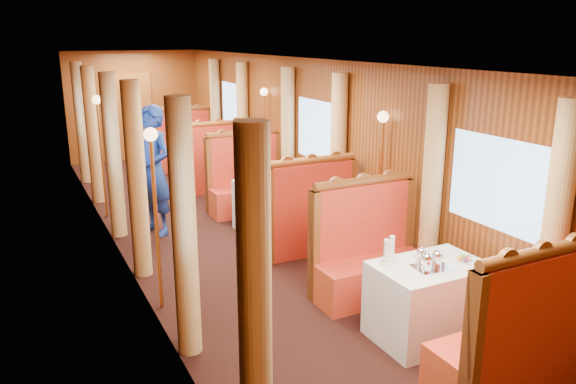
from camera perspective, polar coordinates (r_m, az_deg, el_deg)
floor at (r=8.23m, az=-6.22°, el=-4.55°), size 3.00×12.00×0.01m
ceiling at (r=7.74m, az=-6.77°, el=13.11°), size 3.00×12.00×0.01m
wall_far at (r=13.62m, az=-15.36°, el=8.42°), size 3.00×0.01×2.50m
wall_left at (r=7.52m, az=-17.27°, el=2.83°), size 0.01×12.00×2.50m
wall_right at (r=8.51m, az=3.06°, el=4.93°), size 0.01×12.00×2.50m
doorway_far at (r=13.62m, az=-15.26°, el=7.37°), size 0.80×0.04×2.00m
table_near at (r=5.63m, az=14.09°, el=-10.68°), size 1.05×0.72×0.75m
banquette_near_fwd at (r=4.98m, az=21.90°, el=-14.42°), size 1.30×0.55×1.34m
banquette_near_aft at (r=6.33m, az=8.16°, el=-6.82°), size 1.30×0.55×1.34m
table_mid at (r=8.38m, az=-1.49°, el=-1.38°), size 1.05×0.72×0.75m
banquette_mid_fwd at (r=7.51m, az=1.80°, el=-3.04°), size 1.30×0.55×1.34m
banquette_mid_aft at (r=9.26m, az=-4.16°, el=0.55°), size 1.30×0.55×1.34m
table_far at (r=11.55m, az=-8.89°, el=3.18°), size 1.05×0.72×0.75m
banquette_far_fwd at (r=10.60m, az=-7.21°, el=2.40°), size 1.30×0.55×1.34m
banquette_far_aft at (r=12.49m, az=-10.33°, el=4.27°), size 1.30×0.55×1.34m
tea_tray at (r=5.38m, az=14.40°, el=-7.48°), size 0.37×0.30×0.01m
teapot_left at (r=5.27m, az=13.88°, el=-7.21°), size 0.21×0.19×0.14m
teapot_right at (r=5.39m, az=14.89°, el=-6.82°), size 0.16×0.13×0.13m
teapot_back at (r=5.47m, az=13.35°, el=-6.45°), size 0.14×0.11×0.12m
fruit_plate at (r=5.62m, az=17.47°, el=-6.59°), size 0.20×0.20×0.05m
cup_inboard at (r=5.31m, az=9.93°, el=-6.39°), size 0.08×0.08×0.26m
cup_outboard at (r=5.40m, az=10.48°, el=-6.01°), size 0.08×0.08×0.26m
rose_vase_mid at (r=8.23m, az=-1.77°, el=2.28°), size 0.06×0.06×0.36m
rose_vase_far at (r=11.41m, az=-9.03°, el=5.84°), size 0.06×0.06×0.36m
window_left_near at (r=4.17m, az=-9.04°, el=-3.79°), size 0.01×1.20×0.90m
curtain_left_near_a at (r=3.64m, az=-3.40°, el=-11.35°), size 0.22×0.22×2.35m
curtain_left_near_b at (r=5.00m, az=-10.50°, el=-3.91°), size 0.22×0.22×2.35m
window_right_near at (r=5.75m, az=20.39°, el=0.80°), size 0.01×1.20×0.90m
curtain_right_near_a at (r=5.27m, az=25.44°, el=-4.18°), size 0.22×0.22×2.35m
curtain_right_near_b at (r=6.29m, az=14.37°, el=-0.08°), size 0.22×0.22×2.35m
window_left_mid at (r=7.49m, az=-17.28°, el=4.33°), size 0.01×1.20×0.90m
curtain_left_mid_a at (r=6.81m, az=-15.11°, el=1.06°), size 0.22×0.22×2.35m
curtain_left_mid_b at (r=8.31m, az=-17.34°, el=3.46°), size 0.22×0.22×2.35m
window_right_mid at (r=8.47m, az=2.99°, el=6.25°), size 0.01×1.20×0.90m
curtain_right_mid_a at (r=7.81m, az=5.11°, el=3.36°), size 0.22×0.22×2.35m
curtain_right_mid_b at (r=9.14m, az=-0.02°, el=5.22°), size 0.22×0.22×2.35m
window_left_far at (r=10.92m, az=-20.44°, el=7.41°), size 0.01×1.20×0.90m
curtain_left_far_a at (r=10.20m, az=-19.19°, el=5.44°), size 0.22×0.22×2.35m
curtain_left_far_b at (r=11.73m, az=-20.26°, el=6.57°), size 0.22×0.22×2.35m
window_right_far at (r=11.61m, az=-5.62°, el=8.74°), size 0.01×1.20×0.90m
curtain_right_far_a at (r=10.89m, az=-4.61°, el=6.85°), size 0.22×0.22×2.35m
curtain_right_far_b at (r=12.34m, az=-7.36°, el=7.80°), size 0.22×0.22×2.35m
sconce_left_fore at (r=5.84m, az=-13.48°, el=0.90°), size 0.14×0.14×1.95m
sconce_right_fore at (r=6.99m, az=9.45°, el=3.51°), size 0.14×0.14×1.95m
sconce_left_aft at (r=9.22m, az=-18.59°, el=5.81°), size 0.14×0.14×1.95m
sconce_right_aft at (r=9.98m, az=-2.42°, el=7.31°), size 0.14×0.14×1.95m
steward at (r=8.31m, az=-13.53°, el=2.11°), size 0.70×0.81×1.89m
passenger at (r=8.95m, az=-3.55°, el=2.13°), size 0.40×0.44×0.76m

